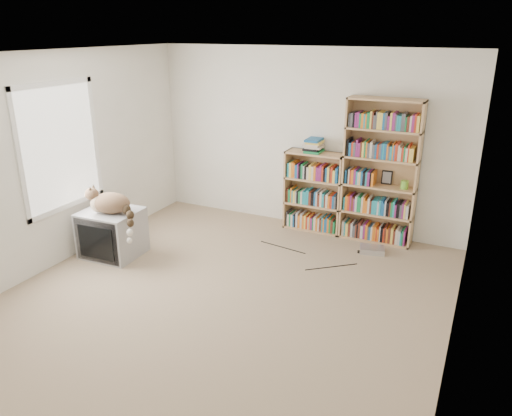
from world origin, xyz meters
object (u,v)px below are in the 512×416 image
at_px(cat, 113,207).
at_px(bookcase_tall, 380,176).
at_px(crt_tv, 113,233).
at_px(bookcase_short, 314,194).
at_px(dvd_player, 372,250).

relative_size(cat, bookcase_tall, 0.41).
bearing_deg(crt_tv, bookcase_short, 41.06).
relative_size(cat, bookcase_short, 0.69).
height_order(crt_tv, bookcase_tall, bookcase_tall).
distance_m(bookcase_tall, dvd_player, 0.97).
relative_size(crt_tv, cat, 0.91).
xyz_separation_m(cat, bookcase_short, (1.87, 1.99, -0.17)).
distance_m(crt_tv, bookcase_short, 2.77).
bearing_deg(dvd_player, crt_tv, -167.04).
bearing_deg(dvd_player, cat, -164.86).
bearing_deg(cat, crt_tv, 129.65).
height_order(bookcase_tall, dvd_player, bookcase_tall).
distance_m(bookcase_tall, bookcase_short, 0.97).
distance_m(crt_tv, cat, 0.42).
height_order(crt_tv, dvd_player, crt_tv).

